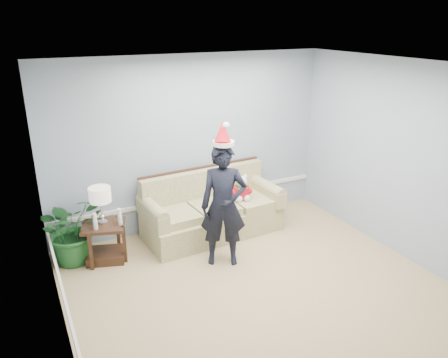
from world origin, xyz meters
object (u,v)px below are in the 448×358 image
Objects in this scene: table_lamp at (100,196)px; houseplant at (72,229)px; sofa at (211,212)px; side_table at (105,246)px; teddy_bear at (242,190)px; man at (224,206)px.

table_lamp is 0.62m from houseplant.
sofa is 3.16× the size of side_table.
table_lamp is 1.27× the size of teddy_bear.
sofa is at bearing 100.87° from man.
table_lamp reaches higher than side_table.
man is (1.84, -0.95, 0.35)m from houseplant.
teddy_bear is (0.70, 0.76, -0.18)m from man.
houseplant is 2.37× the size of teddy_bear.
side_table is 2.19m from teddy_bear.
side_table is 0.51m from houseplant.
houseplant is 0.58× the size of man.
man reaches higher than table_lamp.
side_table is 1.76m from man.
teddy_bear is at bearing 72.62° from man.
sofa is 5.21× the size of teddy_bear.
sofa is at bearing -1.80° from houseplant.
man reaches higher than sofa.
sofa is at bearing 3.81° from side_table.
teddy_bear is at bearing -1.49° from table_lamp.
man reaches higher than houseplant.
man is (1.44, -0.77, 0.63)m from side_table.
sofa is 1.04m from man.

